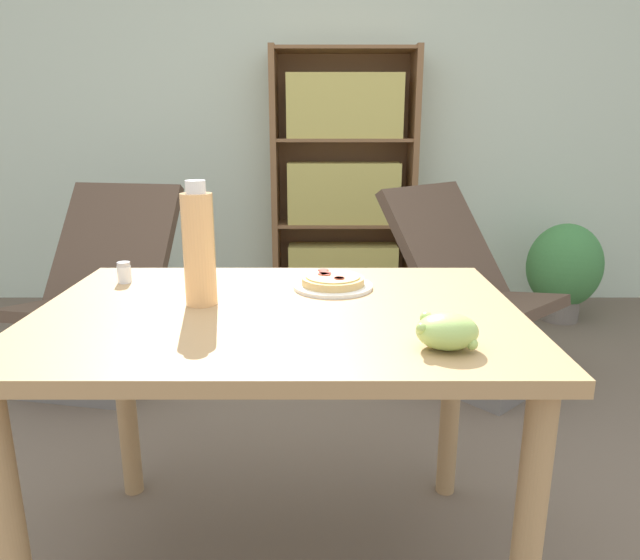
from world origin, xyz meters
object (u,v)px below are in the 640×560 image
salt_shaker (125,272)px  lounge_chair_far (471,318)px  pizza_on_plate (334,282)px  grape_bunch (448,331)px  drink_bottle (200,247)px  lounge_chair_near (103,318)px  potted_plant_floor (565,270)px  bookshelf (344,190)px

salt_shaker → lounge_chair_far: lounge_chair_far is taller
pizza_on_plate → lounge_chair_far: size_ratio=0.22×
grape_bunch → drink_bottle: size_ratio=0.42×
pizza_on_plate → lounge_chair_near: size_ratio=0.24×
pizza_on_plate → lounge_chair_far: bearing=57.8°
drink_bottle → potted_plant_floor: 2.73m
drink_bottle → lounge_chair_far: (0.99, 1.21, -0.59)m
grape_bunch → potted_plant_floor: grape_bunch is taller
lounge_chair_near → bookshelf: bookshelf is taller
grape_bunch → potted_plant_floor: 2.64m
salt_shaker → lounge_chair_far: size_ratio=0.06×
lounge_chair_near → lounge_chair_far: size_ratio=0.93×
drink_bottle → lounge_chair_near: drink_bottle is taller
bookshelf → potted_plant_floor: bearing=-13.1°
pizza_on_plate → drink_bottle: bearing=-156.4°
lounge_chair_far → lounge_chair_near: bearing=138.1°
lounge_chair_far → bookshelf: 1.33m
pizza_on_plate → lounge_chair_near: 1.57m
lounge_chair_near → potted_plant_floor: size_ratio=1.47×
bookshelf → potted_plant_floor: size_ratio=2.71×
grape_bunch → lounge_chair_far: bearing=72.9°
drink_bottle → lounge_chair_near: size_ratio=0.34×
pizza_on_plate → lounge_chair_near: lounge_chair_near is taller
pizza_on_plate → salt_shaker: 0.58m
drink_bottle → bookshelf: bookshelf is taller
bookshelf → lounge_chair_near: bearing=-136.6°
grape_bunch → bookshelf: 2.61m
drink_bottle → salt_shaker: drink_bottle is taller
grape_bunch → lounge_chair_near: lounge_chair_near is taller
salt_shaker → lounge_chair_far: 1.68m
drink_bottle → grape_bunch: bearing=-28.4°
pizza_on_plate → potted_plant_floor: 2.40m
pizza_on_plate → drink_bottle: drink_bottle is taller
potted_plant_floor → bookshelf: bearing=166.9°
lounge_chair_near → drink_bottle: bearing=-47.6°
pizza_on_plate → grape_bunch: size_ratio=1.71×
drink_bottle → lounge_chair_near: bearing=121.4°
grape_bunch → lounge_chair_near: 2.02m
lounge_chair_far → potted_plant_floor: (0.77, 0.80, 0.03)m
pizza_on_plate → potted_plant_floor: bearing=52.4°
lounge_chair_far → bookshelf: size_ratio=0.59×
lounge_chair_far → potted_plant_floor: bearing=4.2°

